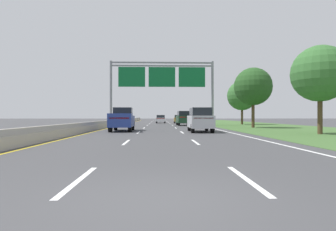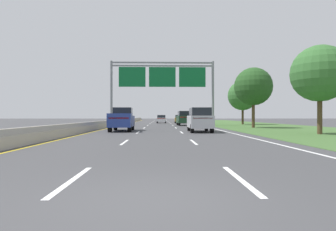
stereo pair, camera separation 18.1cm
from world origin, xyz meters
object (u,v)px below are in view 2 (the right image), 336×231
at_px(overhead_sign_gantry, 162,80).
at_px(car_silver_right_lane_suv, 200,119).
at_px(pickup_truck_blue, 122,119).
at_px(car_darkgreen_right_lane_suv, 184,118).
at_px(car_white_centre_lane_sedan, 161,119).
at_px(car_gold_right_lane_sedan, 179,119).
at_px(roadside_tree_far, 243,96).
at_px(roadside_tree_near, 320,74).
at_px(roadside_tree_mid, 253,87).

xyz_separation_m(overhead_sign_gantry, car_silver_right_lane_suv, (3.21, -16.17, -5.53)).
xyz_separation_m(pickup_truck_blue, car_darkgreen_right_lane_suv, (7.04, 15.40, 0.02)).
distance_m(car_white_centre_lane_sedan, car_silver_right_lane_suv, 31.30).
bearing_deg(car_gold_right_lane_sedan, car_silver_right_lane_suv, -178.75).
relative_size(overhead_sign_gantry, roadside_tree_far, 2.11).
distance_m(car_white_centre_lane_sedan, roadside_tree_far, 16.99).
relative_size(car_gold_right_lane_sedan, roadside_tree_near, 0.65).
height_order(overhead_sign_gantry, roadside_tree_far, overhead_sign_gantry).
relative_size(car_white_centre_lane_sedan, roadside_tree_near, 0.65).
bearing_deg(roadside_tree_far, car_darkgreen_right_lane_suv, -157.51).
relative_size(car_darkgreen_right_lane_suv, car_gold_right_lane_sedan, 1.07).
relative_size(car_white_centre_lane_sedan, roadside_tree_far, 0.62).
xyz_separation_m(overhead_sign_gantry, roadside_tree_near, (11.89, -19.79, -1.99)).
distance_m(pickup_truck_blue, roadside_tree_mid, 16.46).
height_order(overhead_sign_gantry, roadside_tree_near, overhead_sign_gantry).
height_order(car_silver_right_lane_suv, roadside_tree_far, roadside_tree_far).
distance_m(car_silver_right_lane_suv, roadside_tree_far, 23.72).
relative_size(car_white_centre_lane_sedan, car_gold_right_lane_sedan, 0.99).
xyz_separation_m(car_silver_right_lane_suv, roadside_tree_far, (9.94, 21.23, 3.62)).
height_order(car_darkgreen_right_lane_suv, roadside_tree_near, roadside_tree_near).
relative_size(overhead_sign_gantry, roadside_tree_near, 2.22).
relative_size(car_gold_right_lane_sedan, roadside_tree_far, 0.62).
bearing_deg(car_white_centre_lane_sedan, car_gold_right_lane_sedan, -97.69).
xyz_separation_m(roadside_tree_mid, roadside_tree_far, (2.44, 12.82, -0.15)).
relative_size(roadside_tree_near, roadside_tree_far, 0.95).
height_order(car_white_centre_lane_sedan, roadside_tree_far, roadside_tree_far).
bearing_deg(overhead_sign_gantry, pickup_truck_blue, -104.84).
xyz_separation_m(roadside_tree_near, roadside_tree_far, (1.26, 24.85, 0.09)).
height_order(car_darkgreen_right_lane_suv, roadside_tree_far, roadside_tree_far).
bearing_deg(pickup_truck_blue, car_silver_right_lane_suv, -105.28).
distance_m(car_white_centre_lane_sedan, car_darkgreen_right_lane_suv, 14.40).
height_order(overhead_sign_gantry, roadside_tree_mid, overhead_sign_gantry).
distance_m(pickup_truck_blue, car_darkgreen_right_lane_suv, 16.94).
distance_m(pickup_truck_blue, roadside_tree_far, 26.13).
height_order(car_darkgreen_right_lane_suv, car_gold_right_lane_sedan, car_darkgreen_right_lane_suv).
relative_size(car_silver_right_lane_suv, car_darkgreen_right_lane_suv, 1.00).
bearing_deg(pickup_truck_blue, overhead_sign_gantry, -16.45).
distance_m(car_silver_right_lane_suv, car_darkgreen_right_lane_suv, 17.12).
bearing_deg(car_gold_right_lane_sedan, pickup_truck_blue, 167.56).
bearing_deg(car_darkgreen_right_lane_suv, roadside_tree_far, -68.94).
distance_m(overhead_sign_gantry, roadside_tree_near, 23.17).
bearing_deg(car_darkgreen_right_lane_suv, car_silver_right_lane_suv, 178.58).
bearing_deg(car_silver_right_lane_suv, overhead_sign_gantry, 12.23).
bearing_deg(overhead_sign_gantry, car_gold_right_lane_sedan, 76.74).
height_order(car_white_centre_lane_sedan, car_gold_right_lane_sedan, same).
height_order(roadside_tree_near, roadside_tree_far, roadside_tree_far).
relative_size(car_silver_right_lane_suv, car_gold_right_lane_sedan, 1.06).
distance_m(pickup_truck_blue, car_silver_right_lane_suv, 7.25).
xyz_separation_m(overhead_sign_gantry, pickup_truck_blue, (-3.83, -14.46, -5.55)).
height_order(overhead_sign_gantry, car_silver_right_lane_suv, overhead_sign_gantry).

